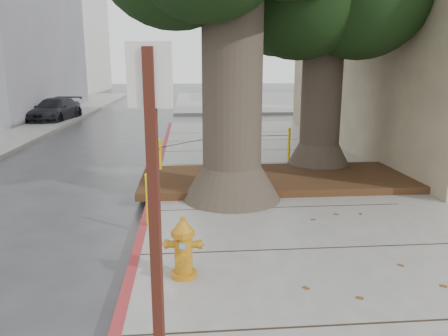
{
  "coord_description": "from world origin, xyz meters",
  "views": [
    {
      "loc": [
        -1.22,
        -6.04,
        2.85
      ],
      "look_at": [
        -0.57,
        1.43,
        1.1
      ],
      "focal_mm": 35.0,
      "sensor_mm": 36.0,
      "label": 1
    }
  ],
  "objects_px": {
    "car_silver": "(233,108)",
    "car_red": "(430,108)",
    "signpost": "(155,237)",
    "fire_hydrant": "(183,248)",
    "car_dark": "(55,110)"
  },
  "relations": [
    {
      "from": "car_silver",
      "to": "signpost",
      "type": "bearing_deg",
      "value": 173.3
    },
    {
      "from": "signpost",
      "to": "car_silver",
      "type": "height_order",
      "value": "signpost"
    },
    {
      "from": "car_red",
      "to": "car_dark",
      "type": "bearing_deg",
      "value": 96.23
    },
    {
      "from": "car_red",
      "to": "car_silver",
      "type": "bearing_deg",
      "value": 89.43
    },
    {
      "from": "car_silver",
      "to": "fire_hydrant",
      "type": "bearing_deg",
      "value": 172.74
    },
    {
      "from": "car_silver",
      "to": "car_red",
      "type": "relative_size",
      "value": 0.92
    },
    {
      "from": "fire_hydrant",
      "to": "signpost",
      "type": "distance_m",
      "value": 2.86
    },
    {
      "from": "car_red",
      "to": "signpost",
      "type": "bearing_deg",
      "value": 153.1
    },
    {
      "from": "signpost",
      "to": "car_silver",
      "type": "relative_size",
      "value": 0.87
    },
    {
      "from": "car_silver",
      "to": "car_red",
      "type": "xyz_separation_m",
      "value": [
        10.92,
        -1.41,
        0.03
      ]
    },
    {
      "from": "fire_hydrant",
      "to": "car_red",
      "type": "xyz_separation_m",
      "value": [
        13.67,
        18.13,
        0.04
      ]
    },
    {
      "from": "fire_hydrant",
      "to": "car_dark",
      "type": "distance_m",
      "value": 19.55
    },
    {
      "from": "fire_hydrant",
      "to": "car_silver",
      "type": "bearing_deg",
      "value": 88.46
    },
    {
      "from": "fire_hydrant",
      "to": "car_red",
      "type": "relative_size",
      "value": 0.23
    },
    {
      "from": "signpost",
      "to": "fire_hydrant",
      "type": "bearing_deg",
      "value": 97.65
    }
  ]
}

